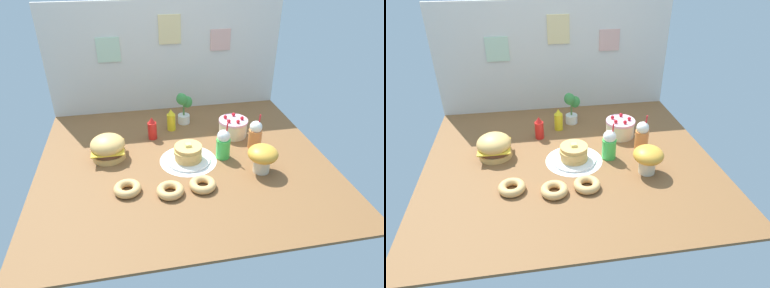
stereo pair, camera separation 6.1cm
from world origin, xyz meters
TOP-DOWN VIEW (x-y plane):
  - ground_plane at (0.00, 0.00)m, footprint 2.15×1.93m
  - back_wall at (-0.00, 0.96)m, footprint 2.15×0.04m
  - doily_mat at (0.03, -0.02)m, footprint 0.43×0.43m
  - burger at (-0.56, 0.14)m, footprint 0.26×0.26m
  - pancake_stack at (0.03, -0.02)m, footprint 0.33×0.33m
  - layer_cake at (0.47, 0.30)m, footprint 0.24×0.24m
  - ketchup_bottle at (-0.21, 0.37)m, footprint 0.07×0.07m
  - mustard_bottle at (-0.03, 0.50)m, footprint 0.07×0.07m
  - cream_soda_cup at (0.30, -0.02)m, footprint 0.11×0.11m
  - orange_float_cup at (0.58, 0.08)m, footprint 0.11×0.11m
  - donut_pink_glaze at (-0.43, -0.31)m, footprint 0.18×0.18m
  - donut_chocolate at (-0.16, -0.38)m, footprint 0.18×0.18m
  - donut_vanilla at (0.07, -0.36)m, footprint 0.18×0.18m
  - potted_plant at (0.10, 0.61)m, footprint 0.14×0.12m
  - mushroom_stool at (0.52, -0.25)m, footprint 0.22×0.22m

SIDE VIEW (x-z plane):
  - ground_plane at x=0.00m, z-range -0.02..0.00m
  - doily_mat at x=0.03m, z-range 0.00..0.00m
  - donut_pink_glaze at x=-0.43m, z-range 0.00..0.06m
  - donut_chocolate at x=-0.16m, z-range 0.00..0.06m
  - donut_vanilla at x=0.07m, z-range 0.00..0.06m
  - pancake_stack at x=0.03m, z-range -0.01..0.13m
  - layer_cake at x=0.47m, z-range -0.01..0.16m
  - burger at x=-0.56m, z-range 0.00..0.18m
  - ketchup_bottle at x=-0.21m, z-range -0.01..0.19m
  - mustard_bottle at x=-0.03m, z-range -0.01..0.19m
  - cream_soda_cup at x=0.30m, z-range -0.03..0.26m
  - orange_float_cup at x=0.58m, z-range -0.03..0.26m
  - mushroom_stool at x=0.52m, z-range 0.02..0.23m
  - potted_plant at x=0.10m, z-range 0.01..0.31m
  - back_wall at x=0.00m, z-range 0.00..1.01m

